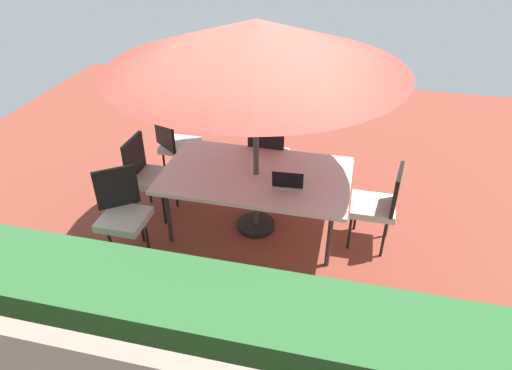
# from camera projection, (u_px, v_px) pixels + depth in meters

# --- Properties ---
(ground_plane) EXTENTS (10.00, 10.00, 0.02)m
(ground_plane) POSITION_uv_depth(u_px,v_px,m) (256.00, 228.00, 5.36)
(ground_plane) COLOR brown
(hedge_row) EXTENTS (6.30, 0.63, 1.18)m
(hedge_row) POSITION_uv_depth(u_px,v_px,m) (186.00, 347.00, 3.24)
(hedge_row) COLOR #2D6633
(hedge_row) RESTS_ON ground_plane
(dining_table) EXTENTS (2.05, 1.22, 0.74)m
(dining_table) POSITION_uv_depth(u_px,v_px,m) (256.00, 177.00, 4.98)
(dining_table) COLOR silver
(dining_table) RESTS_ON ground_plane
(patio_umbrella) EXTENTS (2.90, 2.90, 2.37)m
(patio_umbrella) POSITION_uv_depth(u_px,v_px,m) (256.00, 45.00, 4.20)
(patio_umbrella) COLOR #4C4C4C
(patio_umbrella) RESTS_ON ground_plane
(chair_east) EXTENTS (0.46, 0.46, 0.98)m
(chair_east) POSITION_uv_depth(u_px,v_px,m) (148.00, 173.00, 5.32)
(chair_east) COLOR silver
(chair_east) RESTS_ON ground_plane
(chair_south) EXTENTS (0.46, 0.46, 0.98)m
(chair_south) POSITION_uv_depth(u_px,v_px,m) (268.00, 155.00, 5.68)
(chair_south) COLOR silver
(chair_south) RESTS_ON ground_plane
(chair_northeast) EXTENTS (0.58, 0.58, 0.98)m
(chair_northeast) POSITION_uv_depth(u_px,v_px,m) (122.00, 211.00, 4.69)
(chair_northeast) COLOR silver
(chair_northeast) RESTS_ON ground_plane
(chair_west) EXTENTS (0.49, 0.48, 0.98)m
(chair_west) POSITION_uv_depth(u_px,v_px,m) (379.00, 203.00, 4.81)
(chair_west) COLOR silver
(chair_west) RESTS_ON ground_plane
(chair_southeast) EXTENTS (0.58, 0.58, 0.98)m
(chair_southeast) POSITION_uv_depth(u_px,v_px,m) (176.00, 143.00, 5.96)
(chair_southeast) COLOR silver
(chair_southeast) RESTS_ON ground_plane
(laptop) EXTENTS (0.34, 0.27, 0.21)m
(laptop) POSITION_uv_depth(u_px,v_px,m) (288.00, 182.00, 4.72)
(laptop) COLOR #B7B7BC
(laptop) RESTS_ON dining_table
(cup) EXTENTS (0.06, 0.06, 0.10)m
(cup) POSITION_uv_depth(u_px,v_px,m) (257.00, 170.00, 4.94)
(cup) COLOR #CC4C33
(cup) RESTS_ON dining_table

